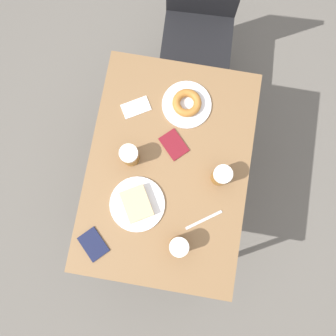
# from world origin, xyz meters

# --- Properties ---
(ground_plane) EXTENTS (8.00, 8.00, 0.00)m
(ground_plane) POSITION_xyz_m (0.00, 0.00, 0.00)
(ground_plane) COLOR #666059
(table) EXTENTS (0.73, 1.03, 0.74)m
(table) POSITION_xyz_m (0.00, 0.00, 0.68)
(table) COLOR olive
(table) RESTS_ON ground_plane
(chair) EXTENTS (0.42, 0.42, 0.89)m
(chair) POSITION_xyz_m (0.03, 0.90, 0.54)
(chair) COLOR black
(chair) RESTS_ON ground_plane
(plate_with_cake) EXTENTS (0.24, 0.24, 0.04)m
(plate_with_cake) POSITION_xyz_m (-0.11, -0.18, 0.76)
(plate_with_cake) COLOR silver
(plate_with_cake) RESTS_ON table
(plate_with_donut) EXTENTS (0.23, 0.23, 0.05)m
(plate_with_donut) POSITION_xyz_m (0.03, 0.31, 0.76)
(plate_with_donut) COLOR silver
(plate_with_donut) RESTS_ON table
(beer_mug_left) EXTENTS (0.08, 0.08, 0.11)m
(beer_mug_left) POSITION_xyz_m (0.23, 0.00, 0.80)
(beer_mug_left) COLOR #8C5619
(beer_mug_left) RESTS_ON table
(beer_mug_center) EXTENTS (0.08, 0.08, 0.11)m
(beer_mug_center) POSITION_xyz_m (-0.17, 0.02, 0.80)
(beer_mug_center) COLOR #8C5619
(beer_mug_center) RESTS_ON table
(beer_mug_right) EXTENTS (0.08, 0.08, 0.11)m
(beer_mug_right) POSITION_xyz_m (0.10, -0.32, 0.80)
(beer_mug_right) COLOR #8C5619
(beer_mug_right) RESTS_ON table
(napkin_folded) EXTENTS (0.15, 0.13, 0.00)m
(napkin_folded) POSITION_xyz_m (-0.19, 0.26, 0.75)
(napkin_folded) COLOR white
(napkin_folded) RESTS_ON table
(fork) EXTENTS (0.15, 0.11, 0.00)m
(fork) POSITION_xyz_m (0.19, -0.20, 0.75)
(fork) COLOR silver
(fork) RESTS_ON table
(passport_near_edge) EXTENTS (0.15, 0.15, 0.01)m
(passport_near_edge) POSITION_xyz_m (-0.26, -0.38, 0.75)
(passport_near_edge) COLOR #141938
(passport_near_edge) RESTS_ON table
(passport_far_edge) EXTENTS (0.15, 0.15, 0.01)m
(passport_far_edge) POSITION_xyz_m (0.01, 0.11, 0.75)
(passport_far_edge) COLOR maroon
(passport_far_edge) RESTS_ON table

